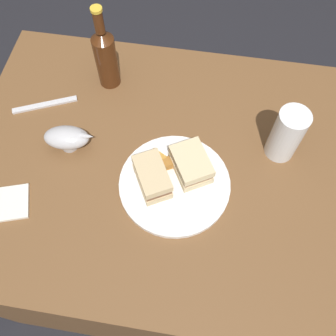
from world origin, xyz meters
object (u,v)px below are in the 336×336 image
Objects in this scene: sandwich_half_right at (152,177)px; napkin at (6,204)px; pint_glass at (285,137)px; fork at (45,105)px; cider_bottle at (106,56)px; sandwich_half_left at (191,164)px; plate at (175,184)px; gravy_boat at (67,138)px.

napkin is at bearing 17.47° from sandwich_half_right.
napkin is at bearing 21.72° from pint_glass.
sandwich_half_right is 0.72× the size of fork.
sandwich_half_left is at bearing 136.01° from cider_bottle.
fork is (0.65, -0.04, -0.06)m from pint_glass.
sandwich_half_right is at bearing 26.17° from pint_glass.
pint_glass is (-0.25, -0.14, 0.06)m from plate.
napkin is at bearing -114.36° from fork.
cider_bottle is at bearing -17.94° from pint_glass.
plate is at bearing 166.27° from gravy_boat.
pint_glass is 0.55m from gravy_boat.
pint_glass is at bearing -153.83° from sandwich_half_right.
pint_glass is 1.17× the size of gravy_boat.
plate is at bearing 127.89° from cider_bottle.
gravy_boat is at bearing -120.25° from napkin.
cider_bottle is (0.49, -0.16, 0.03)m from pint_glass.
cider_bottle reaches higher than pint_glass.
napkin is at bearing 16.28° from plate.
sandwich_half_right is at bearing 161.54° from gravy_boat.
napkin is (0.43, 0.16, -0.04)m from sandwich_half_left.
gravy_boat reaches higher than napkin.
plate is 1.09× the size of cider_bottle.
napkin is 0.61× the size of fork.
cider_bottle is (-0.05, -0.23, 0.06)m from gravy_boat.
cider_bottle is at bearing -59.67° from sandwich_half_right.
cider_bottle is at bearing -43.99° from sandwich_half_left.
sandwich_half_right is at bearing -53.72° from fork.
plate is 2.12× the size of sandwich_half_right.
pint_glass reaches higher than sandwich_half_right.
sandwich_half_right reaches higher than sandwich_half_left.
sandwich_half_left is 0.52× the size of cider_bottle.
sandwich_half_left is 0.10m from sandwich_half_right.
plate is at bearing 51.45° from sandwich_half_left.
pint_glass is (-0.31, -0.15, 0.02)m from sandwich_half_right.
gravy_boat reaches higher than fork.
sandwich_half_left is at bearing 175.03° from gravy_boat.
gravy_boat is at bearing -18.46° from sandwich_half_right.
sandwich_half_right is 0.51× the size of cider_bottle.
napkin is (0.11, 0.19, -0.04)m from gravy_boat.
gravy_boat is at bearing 77.01° from cider_bottle.
pint_glass is 0.66m from fork.
plate is 2.09× the size of gravy_boat.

